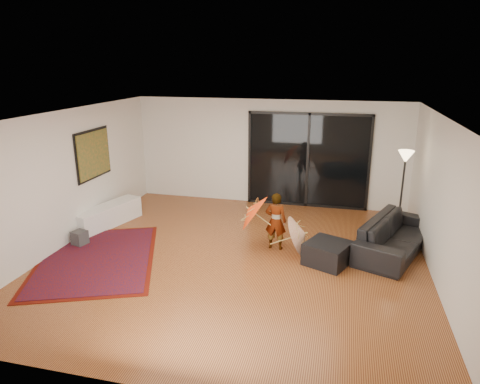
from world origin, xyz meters
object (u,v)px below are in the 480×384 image
(sofa, at_px, (395,236))
(child, at_px, (276,221))
(media_console, at_px, (108,215))
(ottoman, at_px, (328,253))

(sofa, distance_m, child, 2.34)
(sofa, bearing_deg, media_console, 112.72)
(ottoman, xyz_separation_m, child, (-1.05, 0.44, 0.37))
(sofa, bearing_deg, ottoman, 145.57)
(ottoman, bearing_deg, media_console, 171.09)
(sofa, distance_m, ottoman, 1.50)
(media_console, xyz_separation_m, sofa, (6.20, 0.04, 0.10))
(media_console, bearing_deg, ottoman, 6.88)
(child, bearing_deg, sofa, -167.53)
(ottoman, bearing_deg, sofa, 33.24)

